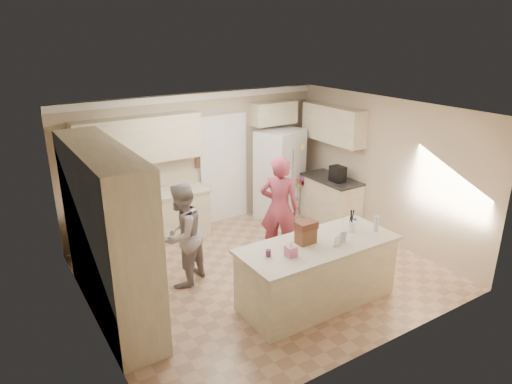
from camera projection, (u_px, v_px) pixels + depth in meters
floor at (262, 273)px, 7.36m from camera, size 5.20×4.60×0.02m
ceiling at (263, 110)px, 6.47m from camera, size 5.20×4.60×0.02m
wall_back at (197, 161)px, 8.75m from camera, size 5.20×0.02×2.60m
wall_front at (376, 258)px, 5.08m from camera, size 5.20×0.02×2.60m
wall_left at (85, 236)px, 5.60m from camera, size 0.02×4.60×2.60m
wall_right at (383, 170)px, 8.23m from camera, size 0.02×4.60×2.60m
crown_back at (195, 97)px, 8.30m from camera, size 5.20×0.08×0.12m
pantry_bank at (107, 234)px, 5.96m from camera, size 0.60×2.60×2.35m
back_base_cab at (149, 221)px, 8.22m from camera, size 2.20×0.60×0.88m
back_countertop at (147, 197)px, 8.05m from camera, size 2.24×0.63×0.04m
back_upper_cab at (139, 140)px, 7.82m from camera, size 2.20×0.35×0.80m
doorway_opening at (223, 170)px, 9.09m from camera, size 0.90×0.06×2.10m
doorway_casing at (224, 170)px, 9.06m from camera, size 1.02×0.03×2.22m
wall_frame_upper at (198, 149)px, 8.65m from camera, size 0.15×0.02×0.20m
wall_frame_lower at (199, 163)px, 8.74m from camera, size 0.15×0.02×0.20m
refrigerator at (280, 173)px, 9.37m from camera, size 1.09×0.97×1.80m
fridge_seam at (290, 178)px, 9.08m from camera, size 0.02×0.02×1.78m
fridge_dispenser at (282, 168)px, 8.88m from camera, size 0.22×0.03×0.35m
fridge_handle_l at (289, 171)px, 9.00m from camera, size 0.02×0.02×0.85m
fridge_handle_r at (293, 170)px, 9.05m from camera, size 0.02×0.02×0.85m
over_fridge_cab at (274, 113)px, 9.17m from camera, size 0.95×0.35×0.45m
right_base_cab at (331, 201)px, 9.16m from camera, size 0.60×1.20×0.88m
right_countertop at (332, 179)px, 9.00m from camera, size 0.63×1.24×0.04m
right_upper_cab at (333, 124)px, 8.87m from camera, size 0.35×1.50×0.70m
coffee_maker at (338, 174)px, 8.77m from camera, size 0.22×0.28×0.30m
island_base at (317, 274)px, 6.44m from camera, size 2.20×0.90×0.88m
island_top at (318, 245)px, 6.28m from camera, size 2.28×0.96×0.05m
utensil_crock at (351, 226)px, 6.62m from camera, size 0.13×0.13×0.15m
tissue_box at (291, 251)px, 5.89m from camera, size 0.13×0.13×0.14m
tissue_plume at (291, 243)px, 5.85m from camera, size 0.08×0.08×0.08m
dollhouse_body at (306, 236)px, 6.24m from camera, size 0.26×0.18×0.22m
dollhouse_roof at (306, 225)px, 6.19m from camera, size 0.28×0.20×0.10m
jam_jar at (268, 253)px, 5.89m from camera, size 0.07×0.07×0.09m
greeting_card_a at (337, 241)px, 6.16m from camera, size 0.12×0.06×0.16m
greeting_card_b at (343, 237)px, 6.28m from camera, size 0.12×0.05×0.16m
water_bottle at (376, 224)px, 6.59m from camera, size 0.07×0.07×0.24m
shaker_salt at (351, 222)px, 6.85m from camera, size 0.05×0.05×0.09m
shaker_pepper at (355, 221)px, 6.88m from camera, size 0.05×0.05×0.09m
teen_boy at (182, 235)px, 6.79m from camera, size 0.99×0.94×1.61m
teen_girl at (279, 208)px, 7.55m from camera, size 0.77×0.77×1.79m
fridge_magnets at (290, 178)px, 9.08m from camera, size 0.76×0.02×1.44m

